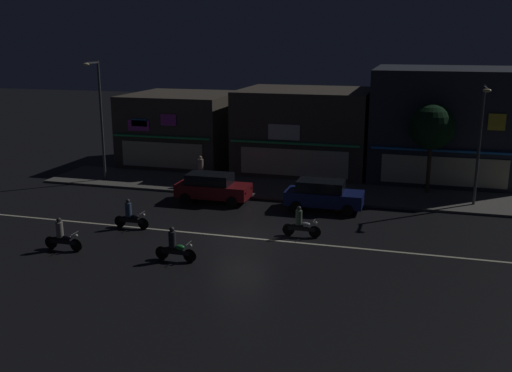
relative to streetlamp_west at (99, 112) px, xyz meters
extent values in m
plane|color=black|center=(12.19, -8.20, -4.70)|extent=(140.00, 140.00, 0.00)
cube|color=beige|center=(12.19, -8.20, -4.69)|extent=(30.26, 0.16, 0.01)
cube|color=#5B5954|center=(12.19, 1.15, -4.63)|extent=(31.85, 4.86, 0.14)
cube|color=#4C443A|center=(2.63, 7.47, -2.05)|extent=(7.69, 7.68, 5.29)
cube|color=#33E572|center=(2.63, 3.51, -2.10)|extent=(7.31, 0.24, 0.12)
cube|color=#D83FD8|center=(0.93, 3.57, -1.36)|extent=(1.65, 0.08, 0.76)
cube|color=#268CF2|center=(1.00, 3.57, -1.16)|extent=(1.20, 0.08, 0.51)
cube|color=#D83FD8|center=(3.24, 3.57, -0.88)|extent=(1.16, 0.08, 0.80)
cube|color=beige|center=(2.63, 3.57, -3.40)|extent=(6.15, 0.06, 1.80)
cube|color=#4C443A|center=(12.19, 7.40, -1.78)|extent=(9.13, 7.54, 5.83)
cube|color=#33E572|center=(12.19, 3.51, -2.10)|extent=(8.67, 0.24, 0.12)
cube|color=white|center=(11.51, 3.57, -1.38)|extent=(2.14, 0.08, 1.02)
cube|color=beige|center=(12.19, 3.57, -3.40)|extent=(7.30, 0.06, 1.80)
cube|color=#2D333D|center=(21.74, 8.07, -0.99)|extent=(9.50, 8.87, 7.42)
cube|color=#268CF2|center=(21.74, 3.51, -2.10)|extent=(9.03, 0.24, 0.12)
cube|color=yellow|center=(24.56, 3.57, -0.21)|extent=(0.99, 0.08, 0.99)
cube|color=beige|center=(21.74, 3.57, -3.40)|extent=(7.60, 0.06, 1.80)
cylinder|color=#47494C|center=(0.00, 0.20, -0.65)|extent=(0.16, 0.16, 7.81)
cube|color=#47494C|center=(0.00, -0.50, 3.15)|extent=(0.10, 1.40, 0.10)
ellipsoid|color=#F9E099|center=(0.00, -1.20, 3.07)|extent=(0.44, 0.32, 0.20)
cylinder|color=#47494C|center=(23.38, 0.49, -1.19)|extent=(0.16, 0.16, 6.74)
cube|color=#47494C|center=(23.38, -0.21, 2.08)|extent=(0.10, 1.40, 0.10)
ellipsoid|color=#F9E099|center=(23.38, -0.91, 2.00)|extent=(0.44, 0.32, 0.20)
cylinder|color=gray|center=(6.78, 0.39, -3.70)|extent=(0.39, 0.39, 1.72)
sphere|color=tan|center=(6.78, 0.39, -2.73)|extent=(0.22, 0.22, 0.22)
cylinder|color=#473323|center=(20.83, 2.56, -3.08)|extent=(0.24, 0.24, 2.96)
sphere|color=black|center=(20.83, 2.56, -0.50)|extent=(2.76, 2.76, 2.76)
cube|color=navy|center=(15.24, -2.43, -4.01)|extent=(4.30, 1.78, 0.76)
cube|color=black|center=(15.03, -2.43, -3.33)|extent=(2.58, 1.57, 0.60)
cube|color=#F9F2CC|center=(17.35, -1.83, -3.91)|extent=(0.08, 0.20, 0.12)
cube|color=#F9F2CC|center=(17.35, -3.04, -3.91)|extent=(0.08, 0.20, 0.12)
cylinder|color=black|center=(16.66, -1.54, -4.39)|extent=(0.62, 0.20, 0.62)
cylinder|color=black|center=(16.66, -3.32, -4.39)|extent=(0.62, 0.20, 0.62)
cylinder|color=black|center=(13.83, -1.54, -4.39)|extent=(0.62, 0.20, 0.62)
cylinder|color=black|center=(13.83, -3.32, -4.39)|extent=(0.62, 0.20, 0.62)
cube|color=maroon|center=(8.70, -2.53, -4.01)|extent=(4.30, 1.78, 0.76)
cube|color=black|center=(8.48, -2.53, -3.33)|extent=(2.58, 1.57, 0.60)
cube|color=#F9F2CC|center=(10.81, -1.92, -3.91)|extent=(0.08, 0.20, 0.12)
cube|color=#F9F2CC|center=(10.81, -3.13, -3.91)|extent=(0.08, 0.20, 0.12)
cylinder|color=black|center=(10.12, -1.64, -4.39)|extent=(0.62, 0.20, 0.62)
cylinder|color=black|center=(10.12, -3.42, -4.39)|extent=(0.62, 0.20, 0.62)
cylinder|color=black|center=(7.28, -1.64, -4.39)|extent=(0.62, 0.20, 0.62)
cylinder|color=black|center=(7.28, -3.42, -4.39)|extent=(0.62, 0.20, 0.62)
cylinder|color=black|center=(5.54, -12.00, -4.40)|extent=(0.60, 0.08, 0.60)
cylinder|color=black|center=(4.24, -12.00, -4.40)|extent=(0.60, 0.10, 0.60)
cube|color=black|center=(4.89, -12.00, -4.30)|extent=(1.30, 0.14, 0.20)
ellipsoid|color=black|center=(5.09, -12.00, -4.08)|extent=(0.44, 0.26, 0.24)
cube|color=black|center=(4.69, -12.00, -4.15)|extent=(0.56, 0.22, 0.10)
cylinder|color=slate|center=(5.49, -12.00, -3.85)|extent=(0.03, 0.60, 0.03)
sphere|color=white|center=(5.58, -12.00, -3.95)|extent=(0.14, 0.14, 0.14)
cylinder|color=gray|center=(4.74, -12.00, -3.75)|extent=(0.32, 0.32, 0.70)
sphere|color=#333338|center=(4.74, -12.00, -3.29)|extent=(0.22, 0.22, 0.22)
cylinder|color=black|center=(15.58, -7.25, -4.40)|extent=(0.60, 0.08, 0.60)
cylinder|color=black|center=(14.28, -7.25, -4.40)|extent=(0.60, 0.10, 0.60)
cube|color=black|center=(14.93, -7.25, -4.30)|extent=(1.30, 0.14, 0.20)
ellipsoid|color=#B2B7BC|center=(15.13, -7.25, -4.08)|extent=(0.44, 0.26, 0.24)
cube|color=black|center=(14.73, -7.25, -4.15)|extent=(0.56, 0.22, 0.10)
cylinder|color=slate|center=(15.53, -7.25, -3.85)|extent=(0.03, 0.60, 0.03)
sphere|color=white|center=(15.62, -7.25, -3.95)|extent=(0.14, 0.14, 0.14)
cylinder|color=#4C664C|center=(14.78, -7.25, -3.75)|extent=(0.32, 0.32, 0.70)
sphere|color=#333338|center=(14.78, -7.25, -3.29)|extent=(0.22, 0.22, 0.22)
cylinder|color=black|center=(10.97, -11.83, -4.40)|extent=(0.60, 0.08, 0.60)
cylinder|color=black|center=(9.67, -11.83, -4.40)|extent=(0.60, 0.10, 0.60)
cube|color=black|center=(10.32, -11.83, -4.30)|extent=(1.30, 0.14, 0.20)
ellipsoid|color=#268C3F|center=(10.52, -11.83, -4.08)|extent=(0.44, 0.26, 0.24)
cube|color=black|center=(10.12, -11.83, -4.15)|extent=(0.56, 0.22, 0.10)
cylinder|color=slate|center=(10.92, -11.83, -3.85)|extent=(0.03, 0.60, 0.03)
sphere|color=white|center=(11.01, -11.83, -3.95)|extent=(0.14, 0.14, 0.14)
cylinder|color=#232328|center=(10.17, -11.83, -3.75)|extent=(0.32, 0.32, 0.70)
sphere|color=#333338|center=(10.17, -11.83, -3.29)|extent=(0.22, 0.22, 0.22)
cylinder|color=black|center=(7.04, -8.31, -4.40)|extent=(0.60, 0.08, 0.60)
cylinder|color=black|center=(5.74, -8.31, -4.40)|extent=(0.60, 0.10, 0.60)
cube|color=black|center=(6.39, -8.31, -4.30)|extent=(1.30, 0.14, 0.20)
ellipsoid|color=black|center=(6.59, -8.31, -4.08)|extent=(0.44, 0.26, 0.24)
cube|color=black|center=(6.19, -8.31, -4.15)|extent=(0.56, 0.22, 0.10)
cylinder|color=slate|center=(6.99, -8.31, -3.85)|extent=(0.03, 0.60, 0.03)
sphere|color=white|center=(7.08, -8.31, -3.95)|extent=(0.14, 0.14, 0.14)
cylinder|color=#334766|center=(6.24, -8.31, -3.75)|extent=(0.32, 0.32, 0.70)
sphere|color=#333338|center=(6.24, -8.31, -3.29)|extent=(0.22, 0.22, 0.22)
cone|color=orange|center=(16.04, -2.44, -4.42)|extent=(0.36, 0.36, 0.55)
camera|label=1|loc=(20.04, -33.56, 4.64)|focal=40.73mm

